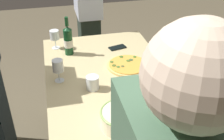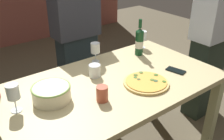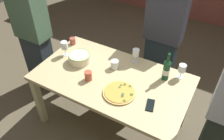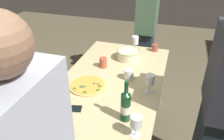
{
  "view_description": "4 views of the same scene",
  "coord_description": "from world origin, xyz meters",
  "px_view_note": "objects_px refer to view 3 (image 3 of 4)",
  "views": [
    {
      "loc": [
        -1.57,
        0.37,
        1.83
      ],
      "look_at": [
        0.0,
        0.0,
        0.85
      ],
      "focal_mm": 44.69,
      "sensor_mm": 36.0,
      "label": 1
    },
    {
      "loc": [
        -0.95,
        -1.25,
        1.66
      ],
      "look_at": [
        0.0,
        0.0,
        0.85
      ],
      "focal_mm": 40.85,
      "sensor_mm": 36.0,
      "label": 2
    },
    {
      "loc": [
        0.88,
        -1.55,
        2.37
      ],
      "look_at": [
        0.0,
        0.0,
        0.85
      ],
      "focal_mm": 37.35,
      "sensor_mm": 36.0,
      "label": 3
    },
    {
      "loc": [
        1.66,
        0.51,
        1.85
      ],
      "look_at": [
        0.0,
        0.0,
        0.85
      ],
      "focal_mm": 36.01,
      "sensor_mm": 36.0,
      "label": 4
    }
  ],
  "objects_px": {
    "cell_phone": "(150,105)",
    "wine_glass_far_left": "(182,69)",
    "wine_bottle": "(166,70)",
    "wine_glass_near_pizza": "(64,46)",
    "person_guest_right": "(33,34)",
    "serving_bowl": "(80,58)",
    "cup_ceramic": "(88,76)",
    "cup_spare": "(115,64)",
    "wine_glass_by_bottle": "(136,53)",
    "cup_amber": "(73,41)",
    "person_host": "(163,37)",
    "dining_table": "(112,83)",
    "pizza": "(119,92)"
  },
  "relations": [
    {
      "from": "cell_phone",
      "to": "wine_glass_far_left",
      "type": "bearing_deg",
      "value": 62.53
    },
    {
      "from": "wine_bottle",
      "to": "wine_glass_near_pizza",
      "type": "bearing_deg",
      "value": -171.3
    },
    {
      "from": "person_guest_right",
      "to": "serving_bowl",
      "type": "bearing_deg",
      "value": 0.39
    },
    {
      "from": "cup_ceramic",
      "to": "wine_bottle",
      "type": "bearing_deg",
      "value": 30.46
    },
    {
      "from": "cup_spare",
      "to": "person_guest_right",
      "type": "bearing_deg",
      "value": -178.43
    },
    {
      "from": "wine_glass_by_bottle",
      "to": "wine_glass_far_left",
      "type": "distance_m",
      "value": 0.52
    },
    {
      "from": "wine_bottle",
      "to": "cup_amber",
      "type": "relative_size",
      "value": 3.89
    },
    {
      "from": "wine_glass_near_pizza",
      "to": "cell_phone",
      "type": "height_order",
      "value": "wine_glass_near_pizza"
    },
    {
      "from": "serving_bowl",
      "to": "person_guest_right",
      "type": "xyz_separation_m",
      "value": [
        -0.74,
        0.07,
        0.04
      ]
    },
    {
      "from": "cup_ceramic",
      "to": "person_host",
      "type": "distance_m",
      "value": 1.12
    },
    {
      "from": "wine_glass_by_bottle",
      "to": "cup_ceramic",
      "type": "xyz_separation_m",
      "value": [
        -0.29,
        -0.5,
        -0.06
      ]
    },
    {
      "from": "dining_table",
      "to": "cup_amber",
      "type": "height_order",
      "value": "cup_amber"
    },
    {
      "from": "wine_bottle",
      "to": "cup_ceramic",
      "type": "relative_size",
      "value": 3.13
    },
    {
      "from": "serving_bowl",
      "to": "cup_spare",
      "type": "relative_size",
      "value": 2.61
    },
    {
      "from": "wine_bottle",
      "to": "wine_glass_far_left",
      "type": "bearing_deg",
      "value": 37.53
    },
    {
      "from": "cup_amber",
      "to": "serving_bowl",
      "type": "bearing_deg",
      "value": -41.17
    },
    {
      "from": "wine_glass_by_bottle",
      "to": "cup_ceramic",
      "type": "relative_size",
      "value": 1.62
    },
    {
      "from": "cup_spare",
      "to": "cup_amber",
      "type": "bearing_deg",
      "value": 167.44
    },
    {
      "from": "dining_table",
      "to": "wine_glass_by_bottle",
      "type": "bearing_deg",
      "value": 74.55
    },
    {
      "from": "cup_amber",
      "to": "cup_ceramic",
      "type": "distance_m",
      "value": 0.69
    },
    {
      "from": "cup_ceramic",
      "to": "cell_phone",
      "type": "xyz_separation_m",
      "value": [
        0.68,
        -0.01,
        -0.05
      ]
    },
    {
      "from": "dining_table",
      "to": "cell_phone",
      "type": "xyz_separation_m",
      "value": [
        0.49,
        -0.16,
        0.1
      ]
    },
    {
      "from": "cup_amber",
      "to": "person_host",
      "type": "xyz_separation_m",
      "value": [
        0.94,
        0.59,
        0.03
      ]
    },
    {
      "from": "pizza",
      "to": "person_host",
      "type": "height_order",
      "value": "person_host"
    },
    {
      "from": "dining_table",
      "to": "wine_glass_near_pizza",
      "type": "bearing_deg",
      "value": 173.8
    },
    {
      "from": "cell_phone",
      "to": "cup_amber",
      "type": "bearing_deg",
      "value": 145.28
    },
    {
      "from": "cup_amber",
      "to": "dining_table",
      "type": "bearing_deg",
      "value": -22.15
    },
    {
      "from": "wine_glass_by_bottle",
      "to": "person_guest_right",
      "type": "distance_m",
      "value": 1.3
    },
    {
      "from": "wine_glass_near_pizza",
      "to": "cup_ceramic",
      "type": "xyz_separation_m",
      "value": [
        0.47,
        -0.22,
        -0.08
      ]
    },
    {
      "from": "wine_glass_far_left",
      "to": "cup_spare",
      "type": "height_order",
      "value": "wine_glass_far_left"
    },
    {
      "from": "person_guest_right",
      "to": "cup_amber",
      "type": "bearing_deg",
      "value": 26.95
    },
    {
      "from": "dining_table",
      "to": "serving_bowl",
      "type": "distance_m",
      "value": 0.47
    },
    {
      "from": "wine_bottle",
      "to": "cell_phone",
      "type": "relative_size",
      "value": 2.2
    },
    {
      "from": "dining_table",
      "to": "cup_ceramic",
      "type": "xyz_separation_m",
      "value": [
        -0.19,
        -0.15,
        0.14
      ]
    },
    {
      "from": "wine_glass_by_bottle",
      "to": "dining_table",
      "type": "bearing_deg",
      "value": -105.45
    },
    {
      "from": "cup_amber",
      "to": "cup_spare",
      "type": "distance_m",
      "value": 0.69
    },
    {
      "from": "wine_bottle",
      "to": "cup_amber",
      "type": "height_order",
      "value": "wine_bottle"
    },
    {
      "from": "wine_glass_by_bottle",
      "to": "wine_bottle",
      "type": "bearing_deg",
      "value": -15.67
    },
    {
      "from": "wine_glass_by_bottle",
      "to": "cell_phone",
      "type": "relative_size",
      "value": 1.14
    },
    {
      "from": "dining_table",
      "to": "pizza",
      "type": "xyz_separation_m",
      "value": [
        0.18,
        -0.17,
        0.1
      ]
    },
    {
      "from": "wine_glass_near_pizza",
      "to": "cell_phone",
      "type": "bearing_deg",
      "value": -11.54
    },
    {
      "from": "cup_ceramic",
      "to": "cell_phone",
      "type": "relative_size",
      "value": 0.7
    },
    {
      "from": "wine_glass_near_pizza",
      "to": "cup_amber",
      "type": "bearing_deg",
      "value": 105.9
    },
    {
      "from": "cup_amber",
      "to": "cup_spare",
      "type": "bearing_deg",
      "value": -12.56
    },
    {
      "from": "dining_table",
      "to": "person_guest_right",
      "type": "distance_m",
      "value": 1.2
    },
    {
      "from": "wine_glass_by_bottle",
      "to": "cup_amber",
      "type": "relative_size",
      "value": 2.01
    },
    {
      "from": "cup_amber",
      "to": "cell_phone",
      "type": "xyz_separation_m",
      "value": [
        1.21,
        -0.46,
        -0.04
      ]
    },
    {
      "from": "wine_bottle",
      "to": "wine_glass_far_left",
      "type": "distance_m",
      "value": 0.17
    },
    {
      "from": "person_host",
      "to": "serving_bowl",
      "type": "bearing_deg",
      "value": -24.16
    },
    {
      "from": "wine_glass_by_bottle",
      "to": "cup_ceramic",
      "type": "distance_m",
      "value": 0.58
    }
  ]
}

